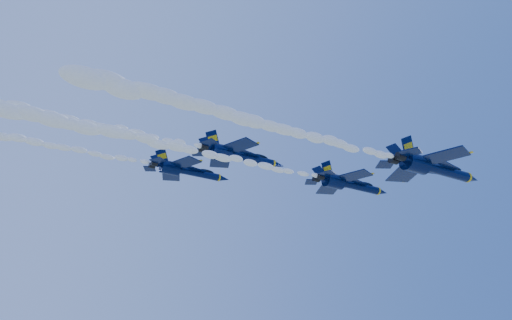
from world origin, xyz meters
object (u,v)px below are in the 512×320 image
jet_third (238,155)px  jet_second (348,184)px  jet_lead (432,167)px  jet_fourth (186,171)px

jet_third → jet_second: bearing=-16.1°
jet_lead → jet_third: 29.82m
jet_second → jet_lead: bearing=-54.3°
jet_lead → jet_fourth: jet_fourth is taller
jet_second → jet_third: jet_third is taller
jet_third → jet_lead: bearing=-32.0°
jet_second → jet_third: 18.50m
jet_third → jet_fourth: 13.90m
jet_lead → jet_second: 13.16m
jet_third → jet_fourth: bearing=103.6°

